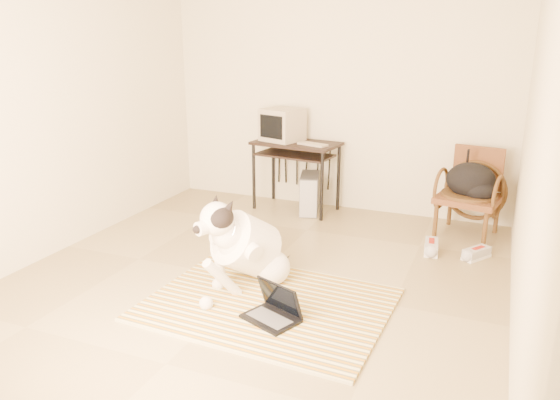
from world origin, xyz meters
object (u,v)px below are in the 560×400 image
Objects in this scene: laptop at (274,310)px; backpack at (472,182)px; pc_tower at (309,193)px; rattan_chair at (470,192)px; crt_monitor at (282,125)px; computer_desk at (296,152)px; dog at (246,247)px.

backpack reaches higher than laptop.
pc_tower is 1.76m from rattan_chair.
crt_monitor is at bearing 168.79° from pc_tower.
crt_monitor is (-0.98, 2.54, 0.90)m from laptop.
computer_desk is 2.11× the size of backpack.
rattan_chair is at bearing -3.44° from crt_monitor.
rattan_chair is at bearing 99.39° from backpack.
dog is 2.10m from computer_desk.
computer_desk is 1.99× the size of pc_tower.
rattan_chair is at bearing -1.75° from pc_tower.
rattan_chair is (2.12, -0.13, -0.54)m from crt_monitor.
backpack reaches higher than pc_tower.
computer_desk is at bearing -11.95° from crt_monitor.
backpack is (1.94, -0.15, -0.12)m from computer_desk.
pc_tower is at bearing 103.75° from laptop.
pc_tower is at bearing -10.46° from computer_desk.
crt_monitor reaches higher than pc_tower.
crt_monitor reaches higher than dog.
computer_desk is at bearing 169.54° from pc_tower.
pc_tower is at bearing 94.63° from dog.
computer_desk is 0.35m from crt_monitor.
crt_monitor reaches higher than computer_desk.
rattan_chair is (1.75, -0.05, 0.22)m from pc_tower.
computer_desk is (-0.79, 2.50, 0.60)m from laptop.
computer_desk is 1.95m from rattan_chair.
rattan_chair reaches higher than computer_desk.
laptop is 0.91× the size of crt_monitor.
computer_desk reaches higher than backpack.
pc_tower is 0.58× the size of rattan_chair.
laptop is at bearing -116.11° from backpack.
rattan_chair is at bearing 51.01° from dog.
dog is at bearing -80.30° from computer_desk.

